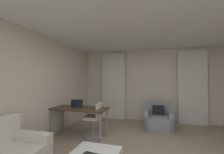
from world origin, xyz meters
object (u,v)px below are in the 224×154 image
at_px(desk, 80,110).
at_px(desk_chair, 94,122).
at_px(laptop, 78,106).
at_px(armchair, 158,120).

height_order(desk, desk_chair, desk_chair).
xyz_separation_m(desk_chair, laptop, (-0.48, -0.01, 0.40)).
height_order(armchair, desk_chair, desk_chair).
height_order(armchair, desk, armchair).
relative_size(armchair, desk, 0.54).
distance_m(desk_chair, laptop, 0.63).
distance_m(armchair, laptop, 2.48).
distance_m(desk, laptop, 0.14).
height_order(desk_chair, laptop, laptop).
distance_m(desk, desk_chair, 0.50).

